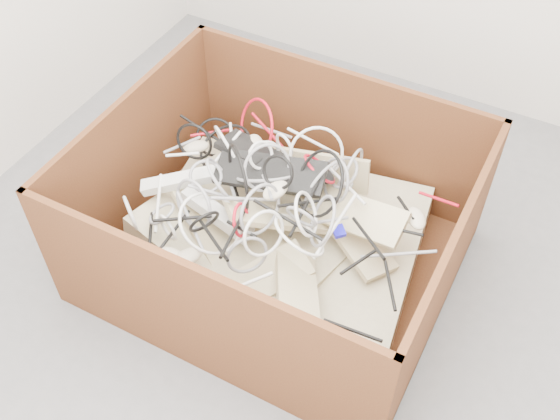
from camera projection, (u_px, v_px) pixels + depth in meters
The scene contains 9 objects.
ground at pixel (299, 298), 2.57m from camera, with size 3.00×3.00×0.00m, color #5A595C.
room_shell at pixel (310, 7), 1.65m from camera, with size 3.04×3.04×2.50m.
cardboard_box at pixel (273, 238), 2.58m from camera, with size 1.31×1.09×0.62m.
keyboard_pile at pixel (286, 212), 2.47m from camera, with size 0.89×0.82×0.32m.
mice_scatter at pixel (263, 210), 2.40m from camera, with size 1.05×0.74×0.20m.
power_strip_left at pixel (179, 181), 2.50m from camera, with size 0.30×0.05×0.04m, color silver.
power_strip_right at pixel (217, 214), 2.43m from camera, with size 0.30×0.06×0.04m, color silver.
vga_plug at pixel (339, 231), 2.31m from camera, with size 0.04×0.04×0.02m, color #110CC1.
cable_tangle at pixel (264, 183), 2.42m from camera, with size 1.18×0.86×0.44m.
Camera 1 is at (0.63, -1.34, 2.13)m, focal length 42.73 mm.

